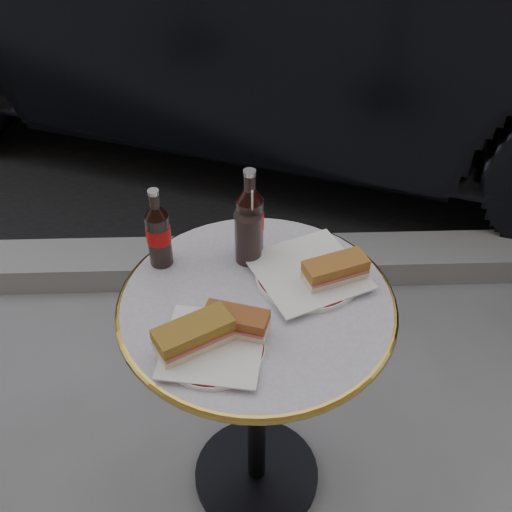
{
  "coord_description": "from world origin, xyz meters",
  "views": [
    {
      "loc": [
        -0.03,
        -1.0,
        1.73
      ],
      "look_at": [
        0.0,
        0.05,
        0.82
      ],
      "focal_mm": 45.0,
      "sensor_mm": 36.0,
      "label": 1
    }
  ],
  "objects_px": {
    "plate_left": "(213,348)",
    "plate_right": "(308,274)",
    "cola_glass": "(248,237)",
    "bistro_table": "(257,401)",
    "cola_bottle_left": "(158,228)",
    "cola_bottle_right": "(250,214)"
  },
  "relations": [
    {
      "from": "plate_left",
      "to": "plate_right",
      "type": "bearing_deg",
      "value": 45.3
    },
    {
      "from": "plate_left",
      "to": "cola_glass",
      "type": "relative_size",
      "value": 1.59
    },
    {
      "from": "bistro_table",
      "to": "cola_glass",
      "type": "xyz_separation_m",
      "value": [
        -0.01,
        0.14,
        0.43
      ]
    },
    {
      "from": "plate_left",
      "to": "cola_glass",
      "type": "height_order",
      "value": "cola_glass"
    },
    {
      "from": "plate_right",
      "to": "cola_bottle_left",
      "type": "height_order",
      "value": "cola_bottle_left"
    },
    {
      "from": "plate_right",
      "to": "cola_bottle_right",
      "type": "relative_size",
      "value": 1.04
    },
    {
      "from": "cola_glass",
      "to": "plate_left",
      "type": "bearing_deg",
      "value": -105.58
    },
    {
      "from": "plate_right",
      "to": "plate_left",
      "type": "bearing_deg",
      "value": -134.7
    },
    {
      "from": "plate_left",
      "to": "cola_bottle_left",
      "type": "height_order",
      "value": "cola_bottle_left"
    },
    {
      "from": "cola_bottle_left",
      "to": "cola_glass",
      "type": "height_order",
      "value": "cola_bottle_left"
    },
    {
      "from": "plate_right",
      "to": "cola_bottle_left",
      "type": "bearing_deg",
      "value": 169.83
    },
    {
      "from": "plate_left",
      "to": "cola_bottle_left",
      "type": "xyz_separation_m",
      "value": [
        -0.13,
        0.28,
        0.1
      ]
    },
    {
      "from": "plate_left",
      "to": "cola_bottle_left",
      "type": "distance_m",
      "value": 0.32
    },
    {
      "from": "plate_left",
      "to": "cola_bottle_right",
      "type": "xyz_separation_m",
      "value": [
        0.08,
        0.3,
        0.11
      ]
    },
    {
      "from": "plate_left",
      "to": "plate_right",
      "type": "distance_m",
      "value": 0.3
    },
    {
      "from": "cola_bottle_left",
      "to": "cola_glass",
      "type": "bearing_deg",
      "value": 1.31
    },
    {
      "from": "plate_right",
      "to": "cola_bottle_left",
      "type": "distance_m",
      "value": 0.36
    },
    {
      "from": "cola_bottle_left",
      "to": "cola_bottle_right",
      "type": "bearing_deg",
      "value": 7.17
    },
    {
      "from": "bistro_table",
      "to": "cola_glass",
      "type": "bearing_deg",
      "value": 95.95
    },
    {
      "from": "bistro_table",
      "to": "cola_glass",
      "type": "distance_m",
      "value": 0.46
    },
    {
      "from": "bistro_table",
      "to": "cola_bottle_right",
      "type": "height_order",
      "value": "cola_bottle_right"
    },
    {
      "from": "plate_right",
      "to": "cola_bottle_right",
      "type": "distance_m",
      "value": 0.19
    }
  ]
}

